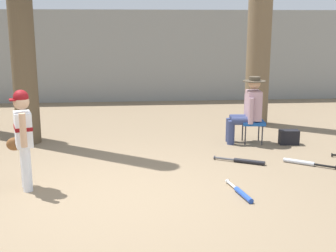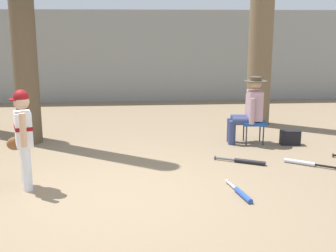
{
  "view_description": "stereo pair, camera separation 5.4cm",
  "coord_description": "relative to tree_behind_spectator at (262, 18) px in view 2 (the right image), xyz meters",
  "views": [
    {
      "loc": [
        0.2,
        -5.2,
        2.1
      ],
      "look_at": [
        0.71,
        0.63,
        0.75
      ],
      "focal_mm": 47.35,
      "sensor_mm": 36.0,
      "label": 1
    },
    {
      "loc": [
        0.26,
        -5.21,
        2.1
      ],
      "look_at": [
        0.71,
        0.63,
        0.75
      ],
      "focal_mm": 47.35,
      "sensor_mm": 36.0,
      "label": 2
    }
  ],
  "objects": [
    {
      "name": "bat_black_composite",
      "position": [
        -0.94,
        -2.74,
        -2.18
      ],
      "size": [
        0.74,
        0.43,
        0.07
      ],
      "color": "black",
      "rests_on": "ground"
    },
    {
      "name": "bat_aluminum_silver",
      "position": [
        -0.08,
        -2.88,
        -2.18
      ],
      "size": [
        0.68,
        0.5,
        0.07
      ],
      "color": "#B7BCC6",
      "rests_on": "ground"
    },
    {
      "name": "ground_plane",
      "position": [
        -2.9,
        -3.95,
        -2.22
      ],
      "size": [
        60.0,
        60.0,
        0.0
      ],
      "primitive_type": "plane",
      "color": "#7F6B51"
    },
    {
      "name": "tree_behind_spectator",
      "position": [
        0.0,
        0.0,
        0.0
      ],
      "size": [
        0.69,
        0.69,
        5.1
      ],
      "color": "brown",
      "rests_on": "ground"
    },
    {
      "name": "folding_stool",
      "position": [
        -0.51,
        -1.55,
        -1.85
      ],
      "size": [
        0.43,
        0.43,
        0.41
      ],
      "color": "#194C9E",
      "rests_on": "ground"
    },
    {
      "name": "concrete_back_wall",
      "position": [
        -2.9,
        3.23,
        -0.98
      ],
      "size": [
        18.0,
        0.36,
        2.48
      ],
      "primitive_type": "cube",
      "color": "gray",
      "rests_on": "ground"
    },
    {
      "name": "seated_spectator",
      "position": [
        -0.6,
        -1.55,
        -1.58
      ],
      "size": [
        0.67,
        0.54,
        1.2
      ],
      "color": "navy",
      "rests_on": "ground"
    },
    {
      "name": "handbag_beside_stool",
      "position": [
        0.12,
        -1.71,
        -2.09
      ],
      "size": [
        0.35,
        0.21,
        0.26
      ],
      "primitive_type": "cube",
      "rotation": [
        0.0,
        0.0,
        -0.08
      ],
      "color": "black",
      "rests_on": "ground"
    },
    {
      "name": "bat_blue_youth",
      "position": [
        -1.33,
        -4.04,
        -2.18
      ],
      "size": [
        0.19,
        0.73,
        0.07
      ],
      "color": "#2347AD",
      "rests_on": "ground"
    },
    {
      "name": "young_ballplayer",
      "position": [
        -4.07,
        -3.55,
        -1.47
      ],
      "size": [
        0.44,
        0.56,
        1.31
      ],
      "color": "white",
      "rests_on": "ground"
    }
  ]
}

